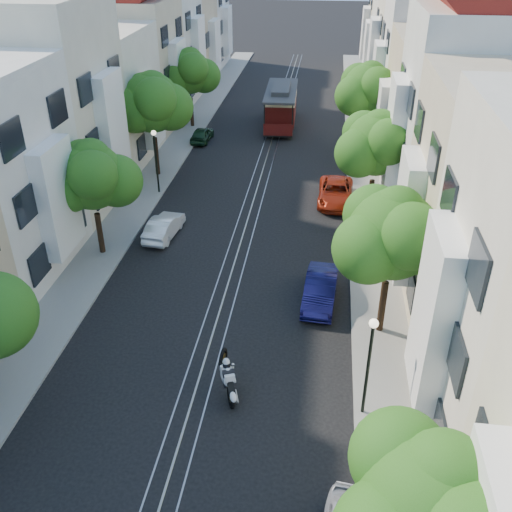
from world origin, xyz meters
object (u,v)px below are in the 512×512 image
(lamp_west, at_px, (155,152))
(cable_car, at_px, (281,104))
(tree_e_b, at_px, (393,237))
(parked_car_w_mid, at_px, (164,227))
(tree_e_c, at_px, (377,146))
(tree_e_a, at_px, (436,511))
(tree_w_b, at_px, (92,178))
(lamp_east, at_px, (370,353))
(parked_car_e_mid, at_px, (320,289))
(parked_car_e_far, at_px, (336,193))
(parked_car_w_far, at_px, (202,134))
(tree_e_d, at_px, (369,91))
(tree_w_c, at_px, (152,104))
(sportbike_rider, at_px, (228,376))
(tree_w_d, at_px, (190,73))

(lamp_west, xyz_separation_m, cable_car, (6.66, 15.36, -0.97))
(tree_e_b, bearing_deg, lamp_west, 136.15)
(tree_e_b, distance_m, parked_car_w_mid, 14.39)
(tree_e_c, xyz_separation_m, lamp_west, (-13.56, 2.02, -1.75))
(tree_e_a, bearing_deg, tree_w_b, 130.27)
(tree_e_a, xyz_separation_m, lamp_east, (-0.96, 7.02, -1.55))
(parked_car_e_mid, relative_size, parked_car_w_mid, 1.11)
(tree_w_b, height_order, parked_car_e_far, tree_w_b)
(parked_car_w_far, bearing_deg, tree_e_c, 138.78)
(parked_car_e_far, bearing_deg, tree_w_b, -145.67)
(tree_e_d, relative_size, parked_car_e_far, 1.46)
(tree_w_c, height_order, parked_car_w_mid, tree_w_c)
(cable_car, height_order, parked_car_w_mid, cable_car)
(tree_w_b, distance_m, lamp_east, 16.81)
(tree_w_b, bearing_deg, parked_car_e_far, 33.44)
(lamp_west, bearing_deg, parked_car_w_mid, -71.48)
(tree_e_c, xyz_separation_m, parked_car_e_mid, (-2.71, -9.01, -3.93))
(tree_w_b, bearing_deg, tree_e_b, -19.15)
(tree_e_d, distance_m, tree_w_b, 22.28)
(tree_w_b, relative_size, cable_car, 0.76)
(tree_e_c, distance_m, parked_car_w_mid, 12.85)
(tree_e_d, bearing_deg, parked_car_w_far, 173.44)
(tree_w_b, height_order, parked_car_e_mid, tree_w_b)
(lamp_east, xyz_separation_m, cable_car, (-5.94, 33.36, -0.97))
(tree_w_b, distance_m, parked_car_w_mid, 5.24)
(tree_e_c, xyz_separation_m, sportbike_rider, (-5.98, -15.58, -3.71))
(sportbike_rider, xyz_separation_m, cable_car, (-0.91, 32.96, 0.98))
(cable_car, bearing_deg, parked_car_w_mid, -104.52)
(tree_e_c, bearing_deg, lamp_east, -93.44)
(tree_e_a, relative_size, tree_w_d, 0.96)
(parked_car_e_mid, height_order, parked_car_w_far, parked_car_e_mid)
(tree_w_d, xyz_separation_m, parked_car_e_far, (12.34, -13.85, -3.95))
(tree_e_d, bearing_deg, lamp_west, -146.50)
(lamp_east, relative_size, parked_car_w_far, 1.23)
(tree_e_c, bearing_deg, tree_w_b, -157.38)
(cable_car, xyz_separation_m, parked_car_e_mid, (4.19, -26.39, -1.20))
(tree_e_d, height_order, sportbike_rider, tree_e_d)
(tree_e_c, xyz_separation_m, lamp_east, (-0.96, -15.98, -1.75))
(tree_w_c, bearing_deg, cable_car, 58.79)
(tree_e_a, bearing_deg, parked_car_e_mid, 100.94)
(tree_e_b, height_order, cable_car, tree_e_b)
(sportbike_rider, bearing_deg, tree_w_d, 84.04)
(parked_car_e_far, xyz_separation_m, parked_car_w_mid, (-9.60, -5.80, -0.05))
(tree_w_b, xyz_separation_m, parked_car_e_far, (12.34, 8.15, -3.74))
(tree_w_d, relative_size, lamp_east, 1.57)
(lamp_east, bearing_deg, lamp_west, 124.99)
(tree_e_a, height_order, cable_car, tree_e_a)
(tree_e_d, relative_size, lamp_east, 1.65)
(tree_w_b, height_order, parked_car_w_mid, tree_w_b)
(tree_e_b, distance_m, tree_w_b, 15.25)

